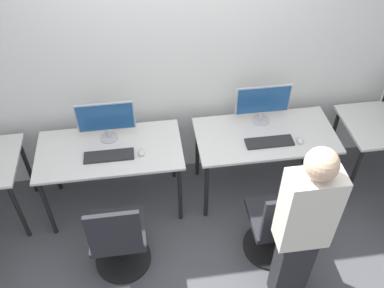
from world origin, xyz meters
The scene contains 13 objects.
ground_plane centered at (0.00, 0.00, 0.00)m, with size 20.00×20.00×0.00m, color #4C4C51.
wall_back centered at (0.00, 0.76, 1.40)m, with size 12.00×0.05×2.80m.
desk_left centered at (-0.70, 0.32, 0.64)m, with size 1.26×0.64×0.72m.
monitor_left centered at (-0.70, 0.47, 0.94)m, with size 0.50×0.16×0.38m.
keyboard_left centered at (-0.70, 0.23, 0.73)m, with size 0.42×0.13×0.02m.
mouse_left centered at (-0.42, 0.23, 0.74)m, with size 0.06×0.09×0.03m.
office_chair_left centered at (-0.67, -0.38, 0.37)m, with size 0.48×0.48×0.90m.
desk_right centered at (0.70, 0.32, 0.64)m, with size 1.26×0.64×0.72m.
monitor_right centered at (0.70, 0.51, 0.94)m, with size 0.50×0.16×0.38m.
keyboard_right centered at (0.70, 0.20, 0.73)m, with size 0.42×0.13×0.02m.
mouse_right centered at (0.97, 0.18, 0.74)m, with size 0.06×0.09×0.03m.
office_chair_right centered at (0.63, -0.44, 0.37)m, with size 0.48×0.48×0.90m.
person_right centered at (0.63, -0.80, 0.87)m, with size 0.36×0.21×1.60m.
Camera 1 is at (-0.36, -2.41, 3.29)m, focal length 40.00 mm.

